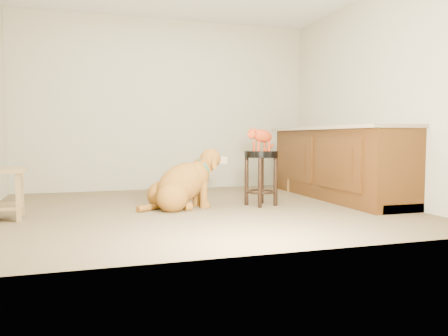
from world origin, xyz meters
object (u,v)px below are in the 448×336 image
object	(u,v)px
padded_stool	(261,167)
tabby_kitten	(260,137)
golden_retriever	(182,185)
wood_stool	(303,169)

from	to	relation	value
padded_stool	tabby_kitten	size ratio (longest dim) A/B	1.46
golden_retriever	wood_stool	bearing A→B (deg)	11.67
wood_stool	golden_retriever	xyz separation A→B (m)	(-2.01, -0.98, -0.07)
golden_retriever	tabby_kitten	bearing A→B (deg)	-17.25
wood_stool	golden_retriever	world-z (taller)	golden_retriever
padded_stool	wood_stool	xyz separation A→B (m)	(1.08, 1.02, -0.12)
tabby_kitten	padded_stool	bearing A→B (deg)	-5.72
golden_retriever	tabby_kitten	xyz separation A→B (m)	(0.92, -0.05, 0.54)
wood_stool	golden_retriever	size ratio (longest dim) A/B	0.59
padded_stool	golden_retriever	distance (m)	0.95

